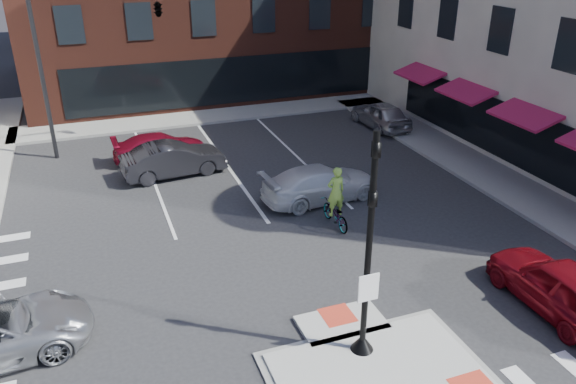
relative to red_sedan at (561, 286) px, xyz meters
name	(u,v)px	position (x,y,z in m)	size (l,w,h in m)	color
ground	(369,362)	(-6.15, -0.10, -0.80)	(120.00, 120.00, 0.00)	#28282B
refuge_island	(374,367)	(-6.15, -0.36, -0.75)	(5.40, 4.65, 0.13)	gray
sidewalk_e	(474,165)	(4.65, 9.90, -0.72)	(3.00, 24.00, 0.15)	gray
sidewalk_n	(242,112)	(-3.15, 21.90, -0.72)	(26.00, 3.00, 0.15)	gray
signal_pole	(367,277)	(-6.15, 0.29, 1.56)	(0.60, 0.60, 5.98)	black
mast_arm_signal	(127,22)	(-9.62, 17.90, 5.41)	(6.10, 2.24, 8.00)	black
red_sedan	(561,286)	(0.00, 0.00, 0.00)	(1.88, 4.67, 1.59)	maroon
white_pickup	(321,183)	(-3.50, 9.17, -0.08)	(2.00, 4.92, 1.43)	silver
bg_car_dark	(174,159)	(-8.65, 13.79, -0.04)	(1.60, 4.58, 1.51)	#27272C
bg_car_silver	(381,115)	(3.35, 16.59, -0.06)	(1.74, 4.33, 1.48)	#B5B7BC
bg_car_red	(160,147)	(-8.92, 15.90, -0.16)	(1.79, 4.42, 1.28)	maroon
cyclist	(335,207)	(-3.89, 6.90, 0.00)	(0.74, 1.92, 2.35)	#3F3F44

